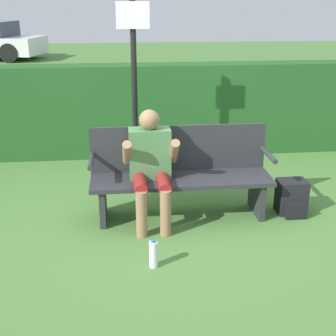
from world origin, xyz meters
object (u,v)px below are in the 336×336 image
at_px(park_bench, 180,173).
at_px(signpost, 134,78).
at_px(person_seated, 151,162).
at_px(backpack, 292,198).
at_px(water_bottle, 154,254).

height_order(park_bench, signpost, signpost).
height_order(person_seated, signpost, signpost).
distance_m(person_seated, backpack, 1.59).
xyz_separation_m(person_seated, signpost, (-0.10, 1.24, 0.65)).
relative_size(park_bench, signpost, 0.85).
bearing_deg(park_bench, water_bottle, -109.20).
bearing_deg(person_seated, water_bottle, -92.74).
bearing_deg(backpack, water_bottle, -149.35).
bearing_deg(person_seated, park_bench, 22.46).
distance_m(person_seated, signpost, 1.41).
relative_size(park_bench, backpack, 5.12).
bearing_deg(signpost, water_bottle, -88.38).
xyz_separation_m(water_bottle, signpost, (-0.06, 2.16, 1.17)).
distance_m(backpack, signpost, 2.32).
xyz_separation_m(park_bench, signpost, (-0.43, 1.11, 0.83)).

